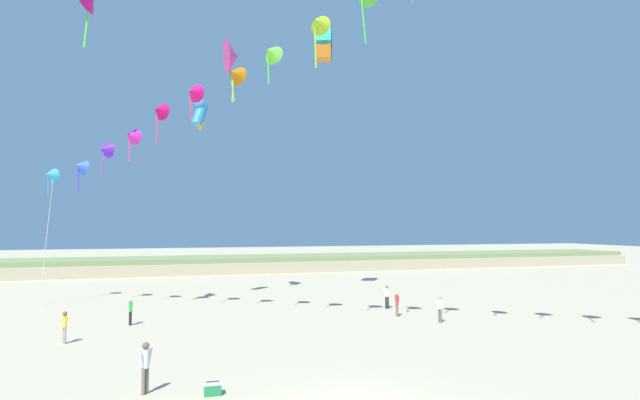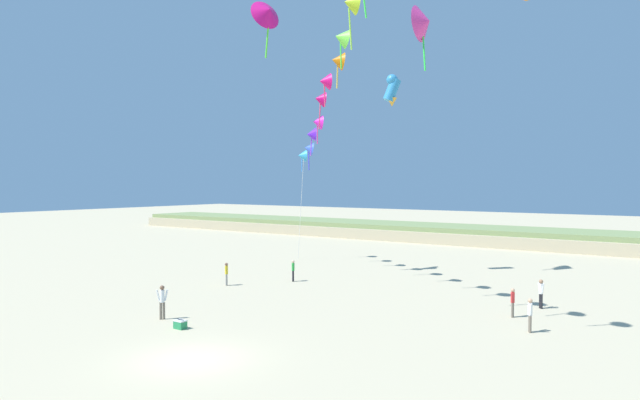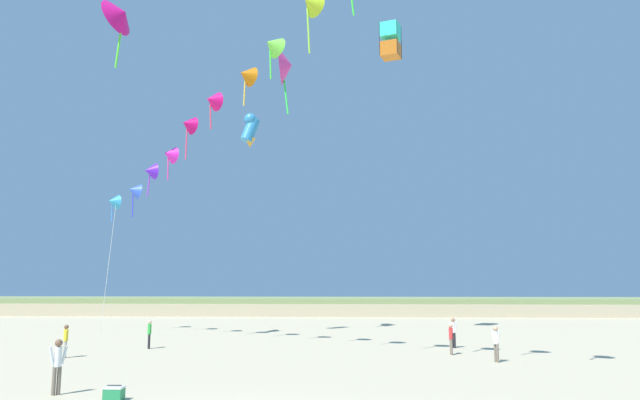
# 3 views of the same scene
# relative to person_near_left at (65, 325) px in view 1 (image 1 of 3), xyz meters

# --- Properties ---
(dune_ridge) EXTENTS (120.00, 10.11, 1.84)m
(dune_ridge) POSITION_rel_person_near_left_xyz_m (10.48, 37.17, 0.01)
(dune_ridge) COLOR tan
(dune_ridge) RESTS_ON ground
(person_near_left) EXTENTS (0.37, 0.49, 1.56)m
(person_near_left) POSITION_rel_person_near_left_xyz_m (0.00, 0.00, 0.00)
(person_near_left) COLOR gray
(person_near_left) RESTS_ON ground
(person_near_right) EXTENTS (0.47, 0.45, 1.62)m
(person_near_right) POSITION_rel_person_near_left_xyz_m (19.35, 5.03, 0.04)
(person_near_right) COLOR black
(person_near_right) RESTS_ON ground
(person_mid_center) EXTENTS (0.31, 0.51, 1.53)m
(person_mid_center) POSITION_rel_person_near_left_xyz_m (2.72, 3.89, -0.02)
(person_mid_center) COLOR black
(person_mid_center) RESTS_ON ground
(person_far_left) EXTENTS (0.48, 0.51, 1.75)m
(person_far_left) POSITION_rel_person_near_left_xyz_m (4.16, -8.84, 0.11)
(person_far_left) COLOR #726656
(person_far_left) RESTS_ON ground
(person_far_right) EXTENTS (0.21, 0.53, 1.52)m
(person_far_right) POSITION_rel_person_near_left_xyz_m (18.70, 2.03, -0.02)
(person_far_right) COLOR #726656
(person_far_right) RESTS_ON ground
(person_far_center) EXTENTS (0.32, 0.54, 1.60)m
(person_far_center) POSITION_rel_person_near_left_xyz_m (20.27, -0.55, 0.03)
(person_far_center) COLOR #726656
(person_far_center) RESTS_ON ground
(kite_banner_string) EXTENTS (28.56, 29.82, 21.83)m
(kite_banner_string) POSITION_rel_person_near_left_xyz_m (10.01, -0.89, 14.39)
(kite_banner_string) COLOR #2E9ACB
(large_kite_low_lead) EXTENTS (1.65, 1.65, 2.50)m
(large_kite_low_lead) POSITION_rel_person_near_left_xyz_m (16.72, 11.47, 19.76)
(large_kite_low_lead) COLOR #C26316
(large_kite_mid_trail) EXTENTS (1.59, 1.50, 2.46)m
(large_kite_mid_trail) POSITION_rel_person_near_left_xyz_m (6.83, 10.88, 13.24)
(large_kite_mid_trail) COLOR #2E86C0
(large_kite_outer_drift) EXTENTS (1.34, 2.80, 5.03)m
(large_kite_outer_drift) POSITION_rel_person_near_left_xyz_m (9.23, 11.34, 17.99)
(large_kite_outer_drift) COLOR #E93892
(beach_cooler) EXTENTS (0.58, 0.41, 0.46)m
(beach_cooler) POSITION_rel_person_near_left_xyz_m (6.37, -9.57, -0.69)
(beach_cooler) COLOR #23844C
(beach_cooler) RESTS_ON ground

